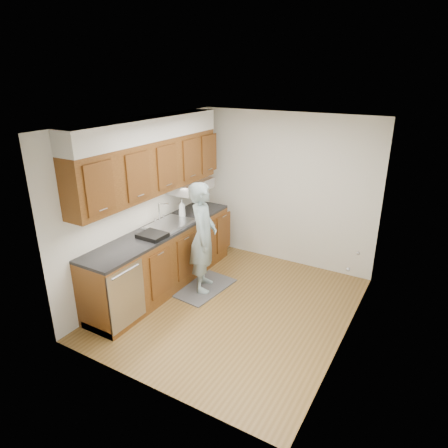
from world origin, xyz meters
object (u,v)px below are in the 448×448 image
soap_bottle_b (197,209)px  soda_can (199,215)px  soap_bottle_a (182,208)px  dish_rack (152,235)px  person (203,230)px  steel_can (197,211)px

soap_bottle_b → soda_can: size_ratio=1.55×
soap_bottle_b → soda_can: soap_bottle_b is taller
soap_bottle_a → dish_rack: soap_bottle_a is taller
person → soda_can: bearing=15.3°
soap_bottle_b → soap_bottle_a: bearing=-127.2°
person → soap_bottle_a: bearing=36.3°
soap_bottle_b → steel_can: soap_bottle_b is taller
person → soap_bottle_a: (-0.59, 0.32, 0.14)m
person → dish_rack: person is taller
soap_bottle_b → soda_can: bearing=-50.9°
person → dish_rack: bearing=114.5°
soap_bottle_a → dish_rack: (0.12, -0.87, -0.11)m
soap_bottle_a → soda_can: 0.28m
soap_bottle_a → soda_can: size_ratio=2.37×
soap_bottle_b → steel_can: bearing=146.5°
person → soap_bottle_b: person is taller
soda_can → dish_rack: (-0.14, -0.94, -0.03)m
soap_bottle_b → soda_can: 0.18m
soap_bottle_a → person: bearing=-28.3°
person → steel_can: (-0.47, 0.54, 0.05)m
steel_can → dish_rack: bearing=-89.8°
soap_bottle_b → dish_rack: (-0.03, -1.07, -0.06)m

